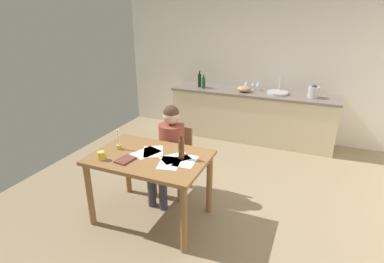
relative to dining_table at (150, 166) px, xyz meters
The scene contains 23 objects.
ground_plane 1.00m from the dining_table, 47.59° to the left, with size 5.20×5.20×0.04m, color #937F60.
wall_back 3.24m from the dining_table, 81.10° to the left, with size 5.20×0.12×2.60m, color silver.
kitchen_counter 2.83m from the dining_table, 79.97° to the left, with size 2.91×0.64×0.90m.
dining_table is the anchor object (origin of this frame).
chair_at_table 0.69m from the dining_table, 91.65° to the left, with size 0.42×0.42×0.87m.
person_seated 0.51m from the dining_table, 92.89° to the left, with size 0.34×0.60×1.19m.
coffee_mug 0.52m from the dining_table, 146.54° to the right, with size 0.11×0.07×0.09m.
candlestick 0.45m from the dining_table, behind, with size 0.06×0.06×0.24m.
book_magazine 0.30m from the dining_table, 131.78° to the right, with size 0.14×0.20×0.02m, color brown.
paper_letter 0.31m from the dining_table, 13.84° to the right, with size 0.21×0.30×0.00m, color white.
paper_bill 0.43m from the dining_table, ahead, with size 0.21×0.30×0.00m, color white.
paper_envelope 0.16m from the dining_table, 144.85° to the left, with size 0.21×0.30×0.00m, color white.
paper_receipt 0.31m from the dining_table, 12.24° to the left, with size 0.21×0.30×0.00m, color white.
paper_notice 0.17m from the dining_table, 99.00° to the left, with size 0.21×0.30×0.00m, color white.
wine_bottle_on_table 0.42m from the dining_table, 12.48° to the left, with size 0.06×0.06×0.27m.
sink_unit 2.94m from the dining_table, 71.67° to the left, with size 0.36×0.36×0.24m.
bottle_oil 2.82m from the dining_table, 100.58° to the left, with size 0.06×0.06×0.30m.
bottle_vinegar 2.73m from the dining_table, 98.61° to the left, with size 0.06×0.06×0.25m.
mixing_bowl 2.75m from the dining_table, 82.69° to the left, with size 0.24×0.24×0.11m, color tan.
stovetop_kettle 3.17m from the dining_table, 61.69° to the left, with size 0.18×0.18×0.22m.
wine_glass_near_sink 3.00m from the dining_table, 79.39° to the left, with size 0.07×0.07×0.15m.
wine_glass_by_kettle 2.98m from the dining_table, 81.12° to the left, with size 0.07×0.07×0.15m.
wine_glass_back_left 2.97m from the dining_table, 83.54° to the left, with size 0.07×0.07×0.15m.
Camera 1 is at (1.10, -3.13, 2.26)m, focal length 29.04 mm.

